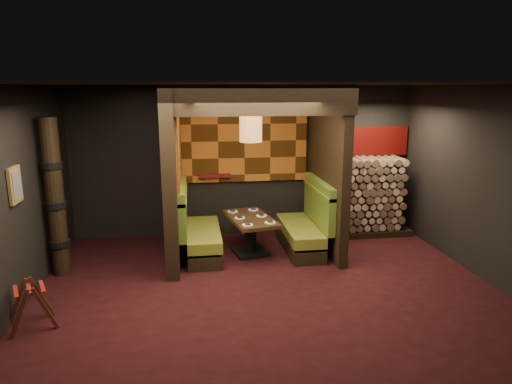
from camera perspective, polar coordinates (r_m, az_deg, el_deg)
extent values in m
cube|color=black|center=(6.57, 1.63, -12.49)|extent=(6.50, 5.50, 0.02)
cube|color=black|center=(5.93, 1.81, 13.42)|extent=(6.50, 5.50, 0.02)
cube|color=black|center=(8.77, -1.34, 3.88)|extent=(6.50, 0.02, 2.85)
cube|color=black|center=(3.53, 9.44, -10.42)|extent=(6.50, 0.02, 2.85)
cube|color=black|center=(6.41, -28.36, -1.12)|extent=(0.02, 5.50, 2.85)
cube|color=black|center=(7.37, 27.57, 0.63)|extent=(0.02, 5.50, 2.85)
cube|color=black|center=(7.63, -10.48, 2.28)|extent=(0.20, 2.20, 2.85)
cube|color=black|center=(8.01, 8.85, 2.85)|extent=(0.15, 2.10, 2.85)
cube|color=black|center=(6.62, 0.52, 11.39)|extent=(2.85, 0.18, 0.44)
cube|color=#B05D1D|center=(8.67, -1.48, 6.41)|extent=(2.40, 0.06, 1.55)
cube|color=#B05D1D|center=(7.73, -9.66, 5.64)|extent=(0.04, 1.85, 1.45)
cube|color=#5C1118|center=(8.66, -5.20, 2.06)|extent=(0.60, 0.12, 0.07)
cube|color=black|center=(7.97, -6.50, -6.94)|extent=(0.55, 1.60, 0.22)
cube|color=olive|center=(7.89, -6.55, -5.23)|extent=(0.55, 1.60, 0.18)
cube|color=#3A5917|center=(7.77, -9.09, -2.57)|extent=(0.12, 1.60, 0.78)
cube|color=olive|center=(7.69, -9.19, -0.06)|extent=(0.15, 1.60, 0.06)
cube|color=black|center=(8.17, 5.42, -6.38)|extent=(0.55, 1.60, 0.22)
cube|color=olive|center=(8.10, 5.46, -4.71)|extent=(0.55, 1.60, 0.18)
cube|color=#3A5917|center=(8.07, 7.84, -1.95)|extent=(0.12, 1.60, 0.78)
cube|color=olive|center=(7.99, 7.91, 0.47)|extent=(0.15, 1.60, 0.06)
cube|color=black|center=(7.97, -0.66, -7.47)|extent=(0.65, 0.65, 0.06)
cylinder|color=black|center=(7.88, -0.67, -5.65)|extent=(0.20, 0.20, 0.59)
cube|color=#342214|center=(7.78, -0.68, -3.37)|extent=(0.90, 1.34, 0.06)
cylinder|color=white|center=(7.32, -1.06, -4.13)|extent=(0.18, 0.18, 0.01)
cube|color=black|center=(7.32, -1.07, -4.01)|extent=(0.09, 0.12, 0.02)
cylinder|color=white|center=(7.45, 1.78, -3.84)|extent=(0.18, 0.18, 0.01)
cube|color=black|center=(7.44, 1.78, -3.72)|extent=(0.09, 0.12, 0.02)
cylinder|color=white|center=(7.71, -2.05, -3.25)|extent=(0.18, 0.18, 0.01)
cube|color=black|center=(7.71, -2.05, -3.14)|extent=(0.09, 0.12, 0.02)
cylinder|color=white|center=(7.83, 0.67, -2.99)|extent=(0.18, 0.18, 0.01)
cube|color=black|center=(7.82, 0.67, -2.88)|extent=(0.09, 0.12, 0.02)
cylinder|color=white|center=(8.10, -2.93, -2.45)|extent=(0.18, 0.18, 0.01)
cube|color=black|center=(8.10, -2.93, -2.35)|extent=(0.09, 0.12, 0.02)
cylinder|color=white|center=(8.21, -0.33, -2.22)|extent=(0.18, 0.18, 0.01)
cube|color=black|center=(8.21, -0.33, -2.11)|extent=(0.09, 0.12, 0.02)
cylinder|color=#B07438|center=(7.44, -0.66, 8.01)|extent=(0.37, 0.37, 0.45)
sphere|color=#FFC672|center=(7.44, -0.66, 8.01)|extent=(0.18, 0.18, 0.18)
cylinder|color=black|center=(7.41, -0.67, 11.50)|extent=(0.02, 0.02, 0.46)
cube|color=olive|center=(6.45, -27.92, 0.78)|extent=(0.04, 0.36, 0.46)
cube|color=#3F3F3F|center=(6.44, -27.71, 0.79)|extent=(0.01, 0.27, 0.36)
cube|color=#431D0F|center=(6.05, -27.51, -13.52)|extent=(0.27, 0.14, 0.60)
cube|color=#431D0F|center=(6.06, -24.79, -13.19)|extent=(0.27, 0.14, 0.60)
cube|color=#431D0F|center=(6.37, -27.70, -12.19)|extent=(0.27, 0.14, 0.60)
cube|color=#431D0F|center=(6.38, -25.13, -11.88)|extent=(0.27, 0.14, 0.60)
cube|color=maroon|center=(6.12, -27.84, -10.93)|extent=(0.18, 0.36, 0.02)
cube|color=maroon|center=(6.12, -26.50, -10.77)|extent=(0.18, 0.36, 0.02)
cube|color=maroon|center=(6.13, -25.17, -10.61)|extent=(0.18, 0.36, 0.02)
cylinder|color=black|center=(7.41, -23.80, -0.71)|extent=(0.26, 0.26, 2.40)
cylinder|color=black|center=(7.60, -23.32, -5.85)|extent=(0.31, 0.31, 0.09)
cylinder|color=black|center=(7.44, -23.73, -1.46)|extent=(0.31, 0.31, 0.09)
cylinder|color=black|center=(7.32, -24.16, 3.09)|extent=(0.31, 0.31, 0.09)
cube|color=black|center=(9.25, 13.26, -4.68)|extent=(1.73, 0.70, 0.12)
cube|color=brown|center=(9.06, 13.51, -0.16)|extent=(1.73, 0.70, 1.38)
cube|color=maroon|center=(9.20, 13.08, 6.21)|extent=(1.83, 0.10, 0.56)
cube|color=black|center=(8.28, 8.93, 3.18)|extent=(0.08, 0.08, 2.85)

